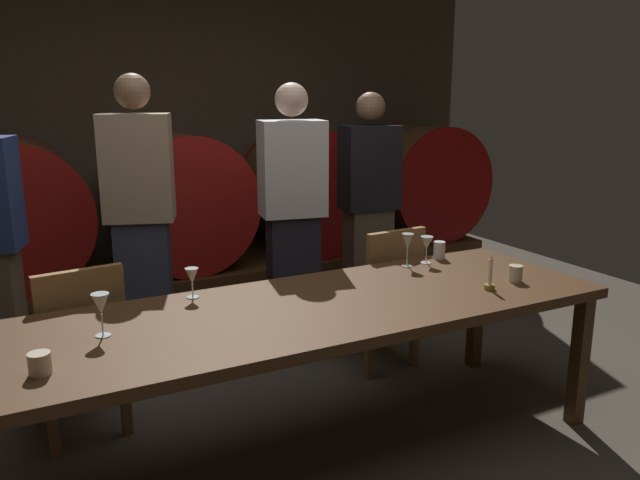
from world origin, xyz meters
name	(u,v)px	position (x,y,z in m)	size (l,w,h in m)	color
ground_plane	(309,450)	(0.00, 0.00, 0.00)	(7.46, 7.46, 0.00)	#4C443A
back_wall	(155,113)	(0.00, 2.73, 1.49)	(5.74, 0.24, 2.97)	#473A2D
barrel_shelf	(182,288)	(0.00, 2.18, 0.18)	(5.17, 0.90, 0.37)	#4C2D16
wine_barrel_left	(9,214)	(-1.12, 2.18, 0.86)	(1.01, 0.78, 1.01)	brown
wine_barrel_center	(179,201)	(0.01, 2.18, 0.86)	(1.01, 0.78, 1.01)	brown
wine_barrel_right	(313,190)	(1.13, 2.18, 0.86)	(1.01, 0.78, 1.01)	brown
wine_barrel_far_right	(420,181)	(2.21, 2.18, 0.86)	(1.01, 0.78, 1.01)	brown
dining_table	(297,320)	(-0.06, -0.01, 0.67)	(2.93, 0.89, 0.73)	#4C2D16
chair_left	(79,343)	(-0.92, 0.62, 0.49)	(0.45, 0.45, 0.88)	olive
chair_right	(384,290)	(0.82, 0.63, 0.49)	(0.42, 0.42, 0.88)	olive
guest_center_left	(141,227)	(-0.47, 1.19, 0.90)	(0.44, 0.35, 1.76)	#33384C
guest_center_right	(293,224)	(0.39, 0.99, 0.87)	(0.42, 0.31, 1.71)	black
guest_far_right	(369,212)	(1.08, 1.23, 0.84)	(0.41, 0.28, 1.65)	brown
candle_center	(490,280)	(0.87, -0.21, 0.78)	(0.05, 0.05, 0.17)	olive
wine_glass_center_left	(101,305)	(-0.88, 0.04, 0.86)	(0.07, 0.07, 0.17)	white
wine_glass_center_right	(192,277)	(-0.43, 0.34, 0.83)	(0.06, 0.06, 0.14)	white
wine_glass_right	(408,243)	(0.76, 0.31, 0.86)	(0.07, 0.07, 0.18)	silver
wine_glass_far_right	(427,244)	(0.89, 0.31, 0.84)	(0.07, 0.07, 0.15)	white
cup_left	(40,364)	(-1.12, -0.21, 0.77)	(0.08, 0.08, 0.08)	beige
cup_center	(439,250)	(1.02, 0.36, 0.78)	(0.07, 0.07, 0.10)	white
cup_right	(515,273)	(1.08, -0.17, 0.77)	(0.07, 0.07, 0.08)	beige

